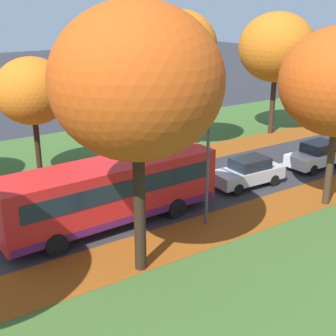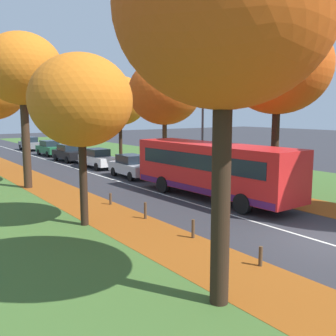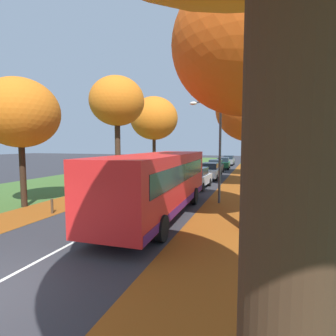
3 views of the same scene
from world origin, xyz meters
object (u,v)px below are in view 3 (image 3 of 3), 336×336
bollard_fourth (91,195)px  streetlamp_right (214,139)px  tree_left_far (154,118)px  tree_right_mid (253,109)px  tree_left_mid (117,102)px  bus (159,181)px  car_silver_lead (196,178)px  car_white_following (210,171)px  car_black_third_in_line (216,166)px  tree_right_near (250,45)px  bollard_third (52,206)px  car_green_fourth_in_line (223,163)px  tree_left_near (20,113)px  tree_right_far (259,123)px  car_grey_trailing (229,160)px

bollard_fourth → streetlamp_right: (7.24, 1.75, 3.44)m
tree_left_far → tree_right_mid: (11.36, -7.61, -0.34)m
tree_left_mid → streetlamp_right: 11.22m
bus → car_silver_lead: (-0.05, 8.57, -0.89)m
car_white_following → car_black_third_in_line: bearing=93.1°
tree_right_near → bollard_third: bearing=-176.6°
car_silver_lead → car_white_following: size_ratio=1.00×
bollard_fourth → car_green_fourth_in_line: bearing=77.8°
tree_left_near → car_white_following: (7.78, 14.95, -4.30)m
bollard_fourth → car_white_following: 13.43m
streetlamp_right → car_black_third_in_line: bearing=98.1°
tree_right_far → car_green_fourth_in_line: bearing=121.7°
tree_right_mid → bus: (-4.01, -10.21, -4.51)m
bollard_third → car_black_third_in_line: 21.87m
bollard_fourth → car_white_following: car_white_following is taller
tree_right_mid → car_silver_lead: size_ratio=2.07×
car_white_following → car_green_fourth_in_line: (-0.08, 11.55, 0.00)m
tree_left_near → car_green_fourth_in_line: tree_left_near is taller
tree_right_mid → streetlamp_right: 7.25m
tree_right_mid → bollard_third: (-9.18, -11.57, -5.84)m
tree_left_far → car_grey_trailing: bearing=64.3°
bus → tree_right_mid: bearing=68.6°
tree_right_mid → car_black_third_in_line: size_ratio=2.06×
car_black_third_in_line → car_grey_trailing: 13.06m
tree_left_mid → tree_right_far: tree_left_mid is taller
car_grey_trailing → bollard_fourth: bearing=-99.4°
tree_left_near → bollard_fourth: tree_left_near is taller
bollard_fourth → tree_right_near: bearing=-16.6°
tree_left_far → car_green_fourth_in_line: (7.32, 8.02, -5.74)m
tree_right_mid → bollard_fourth: 13.71m
bus → bollard_fourth: bearing=159.5°
tree_left_far → bollard_fourth: (2.17, -15.89, -6.25)m
tree_left_far → car_black_third_in_line: 9.37m
car_green_fourth_in_line → streetlamp_right: bearing=-84.6°
tree_right_near → tree_right_mid: size_ratio=1.13×
car_black_third_in_line → tree_left_mid: bearing=-122.4°
tree_left_far → tree_right_far: (11.87, 0.65, -0.83)m
tree_right_mid → car_green_fourth_in_line: tree_right_mid is taller
tree_right_mid → car_green_fourth_in_line: (-4.04, 15.63, -5.40)m
tree_right_far → bollard_fourth: (-9.70, -16.54, -5.42)m
bollard_third → tree_left_near: bearing=164.8°
tree_right_far → car_green_fourth_in_line: size_ratio=1.90×
bollard_third → bus: 5.50m
tree_right_mid → bollard_third: size_ratio=11.81×
tree_right_near → tree_right_far: bearing=88.6°
tree_left_near → tree_right_far: bearing=57.4°
streetlamp_right → tree_right_far: bearing=80.6°
tree_right_near → bus: tree_right_near is taller
bollard_third → bollard_fourth: bollard_third is taller
tree_right_near → streetlamp_right: (-1.98, 4.50, -3.46)m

